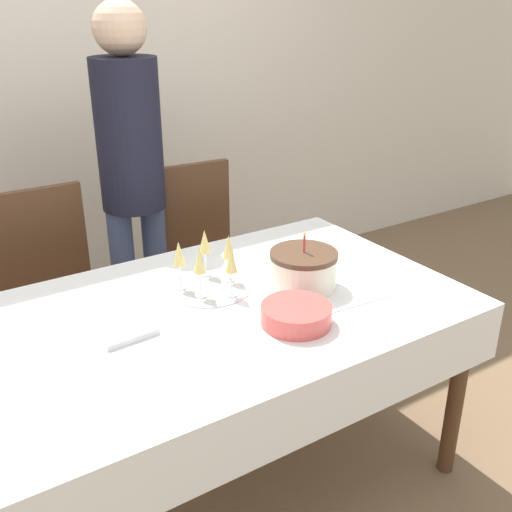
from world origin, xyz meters
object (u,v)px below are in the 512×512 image
object	(u,v)px
dining_chair_far_right	(202,257)
birthday_cake	(303,269)
dining_chair_far_left	(52,294)
person_standing	(131,163)
plate_stack_main	(296,315)
champagne_tray	(209,267)

from	to	relation	value
dining_chair_far_right	birthday_cake	bearing A→B (deg)	-92.99
dining_chair_far_left	birthday_cake	bearing A→B (deg)	-51.94
dining_chair_far_left	dining_chair_far_right	xyz separation A→B (m)	(0.71, -0.00, 0.00)
person_standing	dining_chair_far_right	bearing A→B (deg)	-12.58
birthday_cake	plate_stack_main	xyz separation A→B (m)	(-0.18, -0.20, -0.03)
dining_chair_far_left	champagne_tray	distance (m)	0.84
champagne_tray	plate_stack_main	world-z (taller)	champagne_tray
dining_chair_far_left	champagne_tray	bearing A→B (deg)	-60.77
dining_chair_far_left	champagne_tray	size ratio (longest dim) A/B	3.15
plate_stack_main	person_standing	size ratio (longest dim) A/B	0.13
dining_chair_far_right	champagne_tray	xyz separation A→B (m)	(-0.33, -0.69, 0.29)
champagne_tray	plate_stack_main	bearing A→B (deg)	-73.46
dining_chair_far_right	person_standing	world-z (taller)	person_standing
dining_chair_far_left	person_standing	xyz separation A→B (m)	(0.42, 0.06, 0.49)
birthday_cake	plate_stack_main	distance (m)	0.27
dining_chair_far_right	champagne_tray	world-z (taller)	dining_chair_far_right
plate_stack_main	person_standing	distance (m)	1.15
birthday_cake	person_standing	distance (m)	0.98
birthday_cake	dining_chair_far_left	bearing A→B (deg)	128.06
champagne_tray	dining_chair_far_right	bearing A→B (deg)	64.47
champagne_tray	plate_stack_main	distance (m)	0.38
dining_chair_far_right	birthday_cake	xyz separation A→B (m)	(-0.04, -0.86, 0.28)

